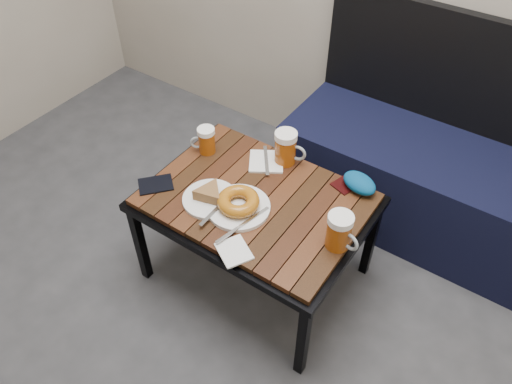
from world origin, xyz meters
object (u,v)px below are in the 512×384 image
Objects in this scene: plate_pie at (210,196)px; beer_mug_centre at (286,148)px; bench at (439,182)px; plate_bagel at (238,204)px; cafe_table at (256,205)px; passport_navy at (156,184)px; passport_burgundy at (347,183)px; knit_pouch at (359,183)px; beer_mug_left at (206,140)px; beer_mug_right at (340,231)px.

beer_mug_centre is at bearing 71.54° from plate_pie.
bench reaches higher than plate_bagel.
cafe_table is at bearing 77.67° from plate_bagel.
beer_mug_centre is 0.47× the size of plate_bagel.
plate_pie reaches higher than passport_navy.
beer_mug_centre is 0.28m from passport_burgundy.
plate_pie is (-0.65, -0.82, 0.22)m from bench.
plate_bagel is 2.15× the size of knit_pouch.
beer_mug_left reaches higher than plate_bagel.
beer_mug_left reaches higher than cafe_table.
beer_mug_centre is at bearing -176.11° from knit_pouch.
beer_mug_centre is at bearing -138.32° from bench.
beer_mug_centre reaches higher than cafe_table.
beer_mug_right reaches higher than passport_burgundy.
passport_navy is 0.74m from passport_burgundy.
passport_navy is 0.91× the size of knit_pouch.
plate_bagel reaches higher than plate_pie.
plate_bagel is 0.47m from knit_pouch.
plate_pie is (-0.50, -0.08, -0.05)m from beer_mug_right.
beer_mug_left is at bearing 161.17° from cafe_table.
cafe_table is 0.27m from beer_mug_centre.
passport_burgundy is 0.78× the size of knit_pouch.
bench is 12.13× the size of beer_mug_left.
beer_mug_left is at bearing -144.32° from bench.
passport_navy is (-0.23, -0.05, -0.02)m from plate_pie.
knit_pouch is (-0.06, 0.29, -0.04)m from beer_mug_right.
plate_bagel is 2.35× the size of passport_navy.
passport_navy and passport_burgundy have the same top height.
passport_navy is at bearing -143.40° from beer_mug_centre.
passport_burgundy is at bearing 43.85° from plate_pie.
bench is at bearing 56.29° from plate_bagel.
beer_mug_centre is at bearing 167.00° from beer_mug_left.
bench is 12.62× the size of passport_burgundy.
beer_mug_left is 0.64m from knit_pouch.
beer_mug_left is at bearing 123.41° from passport_navy.
beer_mug_centre is 1.31× the size of passport_burgundy.
passport_navy reaches higher than cafe_table.
knit_pouch is at bearing -115.25° from bench.
bench is 0.56m from passport_burgundy.
beer_mug_right reaches higher than passport_navy.
beer_mug_right is at bearing 8.67° from plate_pie.
beer_mug_left is 0.81× the size of knit_pouch.
knit_pouch reaches higher than plate_pie.
plate_pie is (-0.13, -0.11, 0.07)m from cafe_table.
beer_mug_centre is (0.31, 0.13, 0.01)m from beer_mug_left.
cafe_table is 7.57× the size of passport_burgundy.
passport_burgundy is at bearing 52.01° from plate_bagel.
plate_bagel is at bearing -103.30° from beer_mug_centre.
beer_mug_centre reaches higher than beer_mug_right.
plate_bagel is at bearing 53.90° from passport_navy.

